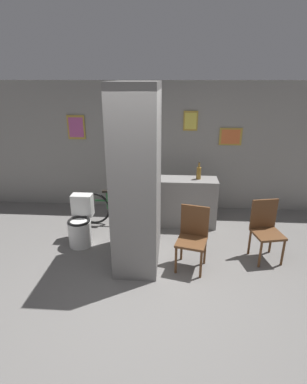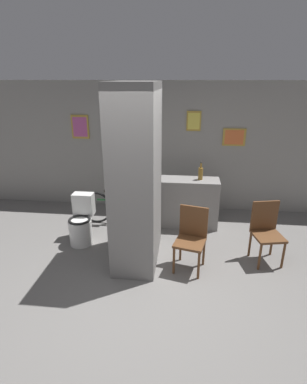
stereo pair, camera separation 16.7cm
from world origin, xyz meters
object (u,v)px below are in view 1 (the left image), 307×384
chair_near_pillar (193,235)px  chair_by_doorway (266,228)px  bottle_tall (199,172)px  bicycle (122,208)px  toilet (81,225)px

chair_near_pillar → chair_by_doorway: 1.16m
chair_by_doorway → bottle_tall: 1.53m
chair_by_doorway → bicycle: bearing=146.2°
bottle_tall → chair_by_doorway: bearing=-47.7°
chair_by_doorway → bicycle: size_ratio=0.54×
toilet → bottle_tall: bottle_tall is taller
chair_near_pillar → bottle_tall: size_ratio=2.75×
chair_by_doorway → bottle_tall: (-0.97, 1.06, 0.53)m
toilet → bicycle: bearing=51.9°
toilet → chair_by_doorway: chair_by_doorway is taller
toilet → bicycle: size_ratio=0.47×
toilet → bicycle: toilet is taller
chair_near_pillar → bottle_tall: bottle_tall is taller
chair_by_doorway → bicycle: 2.56m
toilet → chair_by_doorway: size_ratio=0.87×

